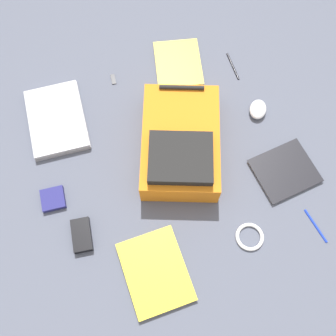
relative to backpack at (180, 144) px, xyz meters
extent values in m
plane|color=#4C5160|center=(0.07, 0.02, -0.07)|extent=(3.30, 3.30, 0.00)
cube|color=orange|center=(0.00, -0.01, -0.01)|extent=(0.44, 0.52, 0.12)
cube|color=black|center=(0.03, 0.08, 0.07)|extent=(0.29, 0.27, 0.04)
cylinder|color=black|center=(-0.08, -0.19, 0.06)|extent=(0.17, 0.08, 0.02)
cube|color=#929296|center=(0.41, -0.31, -0.06)|extent=(0.25, 0.34, 0.02)
cube|color=#B7B7BC|center=(0.41, -0.31, -0.04)|extent=(0.25, 0.33, 0.01)
cube|color=silver|center=(0.26, 0.40, -0.06)|extent=(0.21, 0.27, 0.02)
cube|color=yellow|center=(0.26, 0.40, -0.05)|extent=(0.22, 0.28, 0.00)
cube|color=silver|center=(-0.34, 0.23, -0.06)|extent=(0.23, 0.21, 0.01)
cube|color=black|center=(-0.34, 0.23, -0.06)|extent=(0.24, 0.21, 0.00)
cube|color=silver|center=(-0.15, -0.38, -0.06)|extent=(0.24, 0.27, 0.01)
cube|color=yellow|center=(-0.15, -0.38, -0.06)|extent=(0.25, 0.28, 0.00)
ellipsoid|color=silver|center=(-0.36, -0.05, -0.05)|extent=(0.11, 0.11, 0.04)
torus|color=silver|center=(-0.11, 0.41, -0.06)|extent=(0.10, 0.10, 0.01)
cube|color=black|center=(0.46, 0.18, -0.06)|extent=(0.09, 0.13, 0.03)
cylinder|color=black|center=(-0.36, -0.29, -0.06)|extent=(0.02, 0.14, 0.01)
cylinder|color=#1933B2|center=(-0.35, 0.46, -0.06)|extent=(0.02, 0.14, 0.01)
cube|color=navy|center=(0.52, 0.01, -0.06)|extent=(0.10, 0.10, 0.02)
cube|color=black|center=(0.14, -0.41, -0.07)|extent=(0.03, 0.05, 0.01)
camera|label=1|loc=(0.28, 0.59, 1.39)|focal=43.27mm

